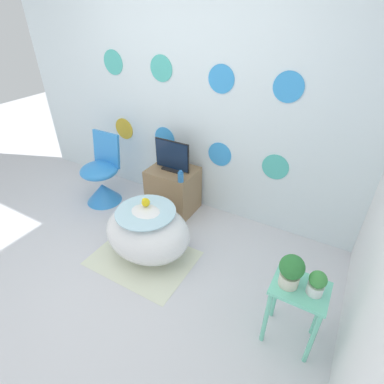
{
  "coord_description": "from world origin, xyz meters",
  "views": [
    {
      "loc": [
        1.55,
        -1.02,
        2.13
      ],
      "look_at": [
        0.51,
        0.8,
        0.77
      ],
      "focal_mm": 28.0,
      "sensor_mm": 36.0,
      "label": 1
    }
  ],
  "objects_px": {
    "bathtub": "(148,232)",
    "chair": "(102,181)",
    "tv": "(172,157)",
    "potted_plant_left": "(291,270)",
    "potted_plant_right": "(317,283)",
    "vase": "(181,177)"
  },
  "relations": [
    {
      "from": "potted_plant_left",
      "to": "potted_plant_right",
      "type": "distance_m",
      "value": 0.17
    },
    {
      "from": "tv",
      "to": "vase",
      "type": "bearing_deg",
      "value": -39.1
    },
    {
      "from": "vase",
      "to": "potted_plant_right",
      "type": "relative_size",
      "value": 0.72
    },
    {
      "from": "bathtub",
      "to": "chair",
      "type": "relative_size",
      "value": 1.0
    },
    {
      "from": "vase",
      "to": "potted_plant_left",
      "type": "height_order",
      "value": "potted_plant_left"
    },
    {
      "from": "bathtub",
      "to": "tv",
      "type": "xyz_separation_m",
      "value": [
        -0.19,
        0.75,
        0.42
      ]
    },
    {
      "from": "potted_plant_left",
      "to": "bathtub",
      "type": "bearing_deg",
      "value": 170.63
    },
    {
      "from": "bathtub",
      "to": "tv",
      "type": "bearing_deg",
      "value": 104.44
    },
    {
      "from": "vase",
      "to": "potted_plant_right",
      "type": "xyz_separation_m",
      "value": [
        1.48,
        -0.78,
        0.05
      ]
    },
    {
      "from": "chair",
      "to": "vase",
      "type": "relative_size",
      "value": 6.53
    },
    {
      "from": "chair",
      "to": "potted_plant_right",
      "type": "height_order",
      "value": "chair"
    },
    {
      "from": "tv",
      "to": "potted_plant_right",
      "type": "distance_m",
      "value": 1.95
    },
    {
      "from": "tv",
      "to": "potted_plant_left",
      "type": "xyz_separation_m",
      "value": [
        1.53,
        -0.97,
        -0.01
      ]
    },
    {
      "from": "potted_plant_left",
      "to": "potted_plant_right",
      "type": "relative_size",
      "value": 1.35
    },
    {
      "from": "tv",
      "to": "vase",
      "type": "height_order",
      "value": "tv"
    },
    {
      "from": "chair",
      "to": "vase",
      "type": "xyz_separation_m",
      "value": [
        1.06,
        0.11,
        0.31
      ]
    },
    {
      "from": "tv",
      "to": "potted_plant_right",
      "type": "relative_size",
      "value": 2.35
    },
    {
      "from": "vase",
      "to": "potted_plant_left",
      "type": "xyz_separation_m",
      "value": [
        1.32,
        -0.8,
        0.09
      ]
    },
    {
      "from": "chair",
      "to": "tv",
      "type": "xyz_separation_m",
      "value": [
        0.84,
        0.28,
        0.41
      ]
    },
    {
      "from": "tv",
      "to": "bathtub",
      "type": "bearing_deg",
      "value": -75.56
    },
    {
      "from": "bathtub",
      "to": "potted_plant_right",
      "type": "distance_m",
      "value": 1.56
    },
    {
      "from": "tv",
      "to": "potted_plant_left",
      "type": "height_order",
      "value": "tv"
    }
  ]
}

